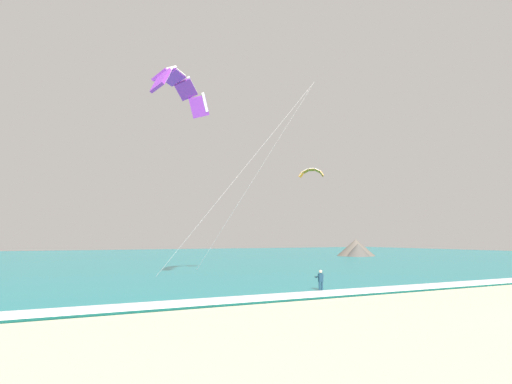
# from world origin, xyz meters

# --- Properties ---
(sea) EXTENTS (200.00, 120.00, 0.20)m
(sea) POSITION_xyz_m (0.00, 73.84, 0.10)
(sea) COLOR teal
(sea) RESTS_ON ground
(surf_foam) EXTENTS (200.00, 2.58, 0.04)m
(surf_foam) POSITION_xyz_m (0.00, 14.84, 0.22)
(surf_foam) COLOR white
(surf_foam) RESTS_ON sea
(surfboard) EXTENTS (0.49, 1.41, 0.09)m
(surfboard) POSITION_xyz_m (-5.23, 16.21, 0.03)
(surfboard) COLOR white
(surfboard) RESTS_ON ground
(kitesurfer) EXTENTS (0.55, 0.53, 1.69)m
(kitesurfer) POSITION_xyz_m (-5.23, 16.23, 0.94)
(kitesurfer) COLOR #143347
(kitesurfer) RESTS_ON ground
(kite_primary) EXTENTS (11.44, 10.81, 16.87)m
(kite_primary) POSITION_xyz_m (-13.73, 24.34, 16.75)
(kite_primary) COLOR purple
(kite_distant) EXTENTS (3.58, 3.50, 1.62)m
(kite_distant) POSITION_xyz_m (18.47, 52.43, 15.50)
(kite_distant) COLOR orange
(headland_right) EXTENTS (8.45, 9.18, 3.71)m
(headland_right) POSITION_xyz_m (35.99, 62.12, 1.75)
(headland_right) COLOR #56514C
(headland_right) RESTS_ON ground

